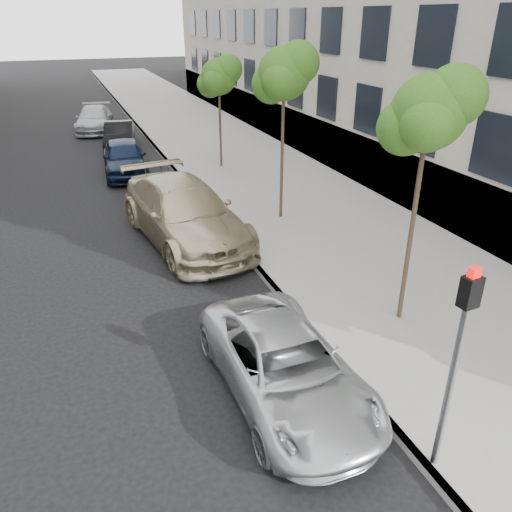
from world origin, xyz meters
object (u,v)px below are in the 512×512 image
tree_mid (285,73)px  sedan_rear (94,119)px  suv (185,213)px  minivan (285,366)px  tree_near (430,112)px  tree_far (219,77)px  signal_pole (458,351)px  sedan_black (119,136)px  sedan_blue (125,158)px

tree_mid → sedan_rear: tree_mid is taller
sedan_rear → suv: bearing=-76.5°
minivan → suv: size_ratio=0.73×
tree_near → tree_mid: (0.00, 6.50, 0.06)m
tree_mid → tree_far: bearing=90.0°
tree_far → signal_pole: size_ratio=1.42×
signal_pole → minivan: size_ratio=0.73×
sedan_black → signal_pole: bearing=-75.5°
tree_far → sedan_rear: bearing=113.5°
tree_mid → suv: bearing=-172.4°
tree_far → sedan_blue: 5.17m
sedan_black → sedan_rear: bearing=109.2°
tree_near → signal_pole: bearing=-118.7°
tree_near → sedan_black: size_ratio=1.33×
tree_near → tree_far: size_ratio=1.14×
tree_mid → sedan_black: (-3.67, 11.89, -3.94)m
minivan → signal_pole: bearing=-59.3°
tree_mid → tree_far: tree_mid is taller
signal_pole → sedan_rear: bearing=89.2°
suv → sedan_rear: bearing=86.2°
sedan_black → minivan: bearing=-79.1°
minivan → sedan_black: bearing=90.3°
sedan_black → sedan_blue: bearing=-84.7°
suv → signal_pole: bearing=-89.4°
suv → sedan_black: bearing=83.9°
tree_far → sedan_black: (-3.67, 5.39, -3.21)m
tree_mid → signal_pole: 10.49m
suv → sedan_black: suv is taller
signal_pole → sedan_blue: 17.40m
tree_mid → sedan_blue: 9.11m
tree_far → sedan_rear: 11.66m
tree_near → tree_far: (0.00, 13.00, -0.67)m
tree_far → sedan_blue: bearing=170.3°
tree_near → sedan_blue: size_ratio=1.23×
tree_near → minivan: tree_near is taller
tree_near → sedan_blue: bearing=106.5°
tree_near → tree_far: 13.02m
sedan_black → sedan_rear: (-0.81, 4.90, 0.03)m
suv → sedan_rear: (-1.15, 17.24, -0.20)m
tree_far → suv: size_ratio=0.76×
tree_near → minivan: 5.28m
tree_near → suv: 7.81m
tree_near → minivan: (-3.33, -1.23, -3.91)m
suv → sedan_black: 12.34m
tree_mid → signal_pole: bearing=-100.9°
tree_mid → minivan: tree_mid is taller
signal_pole → sedan_black: signal_pole is taller
tree_far → tree_mid: bearing=-90.0°
tree_mid → signal_pole: size_ratio=1.65×
tree_near → suv: bearing=118.8°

